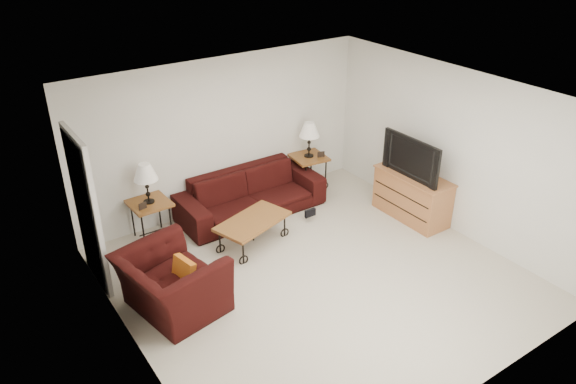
# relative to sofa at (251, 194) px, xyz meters

# --- Properties ---
(ground) EXTENTS (5.00, 5.00, 0.00)m
(ground) POSITION_rel_sofa_xyz_m (-0.18, -2.02, -0.35)
(ground) COLOR beige
(ground) RESTS_ON ground
(wall_back) EXTENTS (5.00, 0.02, 2.50)m
(wall_back) POSITION_rel_sofa_xyz_m (-0.18, 0.48, 0.90)
(wall_back) COLOR white
(wall_back) RESTS_ON ground
(wall_front) EXTENTS (5.00, 0.02, 2.50)m
(wall_front) POSITION_rel_sofa_xyz_m (-0.18, -4.52, 0.90)
(wall_front) COLOR white
(wall_front) RESTS_ON ground
(wall_left) EXTENTS (0.02, 5.00, 2.50)m
(wall_left) POSITION_rel_sofa_xyz_m (-2.68, -2.02, 0.90)
(wall_left) COLOR white
(wall_left) RESTS_ON ground
(wall_right) EXTENTS (0.02, 5.00, 2.50)m
(wall_right) POSITION_rel_sofa_xyz_m (2.32, -2.02, 0.90)
(wall_right) COLOR white
(wall_right) RESTS_ON ground
(ceiling) EXTENTS (5.00, 5.00, 0.00)m
(ceiling) POSITION_rel_sofa_xyz_m (-0.18, -2.02, 2.15)
(ceiling) COLOR white
(ceiling) RESTS_ON wall_back
(doorway) EXTENTS (0.08, 0.94, 2.04)m
(doorway) POSITION_rel_sofa_xyz_m (-2.65, -0.37, 0.67)
(doorway) COLOR black
(doorway) RESTS_ON ground
(sofa) EXTENTS (2.39, 0.93, 0.70)m
(sofa) POSITION_rel_sofa_xyz_m (0.00, 0.00, 0.00)
(sofa) COLOR black
(sofa) RESTS_ON ground
(side_table_left) EXTENTS (0.58, 0.58, 0.62)m
(side_table_left) POSITION_rel_sofa_xyz_m (-1.63, 0.18, -0.04)
(side_table_left) COLOR brown
(side_table_left) RESTS_ON ground
(side_table_right) EXTENTS (0.63, 0.63, 0.62)m
(side_table_right) POSITION_rel_sofa_xyz_m (1.29, 0.18, -0.04)
(side_table_right) COLOR brown
(side_table_right) RESTS_ON ground
(lamp_left) EXTENTS (0.36, 0.36, 0.62)m
(lamp_left) POSITION_rel_sofa_xyz_m (-1.63, 0.18, 0.57)
(lamp_left) COLOR black
(lamp_left) RESTS_ON side_table_left
(lamp_right) EXTENTS (0.39, 0.39, 0.62)m
(lamp_right) POSITION_rel_sofa_xyz_m (1.29, 0.18, 0.58)
(lamp_right) COLOR black
(lamp_right) RESTS_ON side_table_right
(photo_frame_left) EXTENTS (0.12, 0.04, 0.10)m
(photo_frame_left) POSITION_rel_sofa_xyz_m (-1.78, 0.03, 0.32)
(photo_frame_left) COLOR black
(photo_frame_left) RESTS_ON side_table_left
(photo_frame_right) EXTENTS (0.12, 0.06, 0.10)m
(photo_frame_right) POSITION_rel_sofa_xyz_m (1.44, 0.03, 0.32)
(photo_frame_right) COLOR black
(photo_frame_right) RESTS_ON side_table_right
(coffee_table) EXTENTS (1.23, 0.90, 0.41)m
(coffee_table) POSITION_rel_sofa_xyz_m (-0.47, -0.83, -0.14)
(coffee_table) COLOR brown
(coffee_table) RESTS_ON ground
(armchair) EXTENTS (1.25, 1.37, 0.78)m
(armchair) POSITION_rel_sofa_xyz_m (-2.05, -1.53, 0.04)
(armchair) COLOR black
(armchair) RESTS_ON ground
(throw_pillow) EXTENTS (0.16, 0.36, 0.35)m
(throw_pillow) POSITION_rel_sofa_xyz_m (-1.90, -1.58, 0.17)
(throw_pillow) COLOR #BD6E18
(throw_pillow) RESTS_ON armchair
(tv_stand) EXTENTS (0.52, 1.25, 0.75)m
(tv_stand) POSITION_rel_sofa_xyz_m (2.05, -1.57, 0.03)
(tv_stand) COLOR #BE7746
(tv_stand) RESTS_ON ground
(television) EXTENTS (0.15, 1.12, 0.64)m
(television) POSITION_rel_sofa_xyz_m (2.03, -1.57, 0.72)
(television) COLOR black
(television) RESTS_ON tv_stand
(backpack) EXTENTS (0.31, 0.25, 0.38)m
(backpack) POSITION_rel_sofa_xyz_m (0.62, -0.67, -0.16)
(backpack) COLOR black
(backpack) RESTS_ON ground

